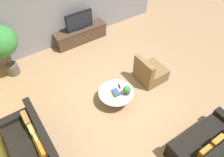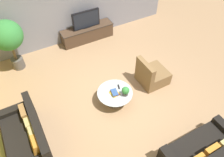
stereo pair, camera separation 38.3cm
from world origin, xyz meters
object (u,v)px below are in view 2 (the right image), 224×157
object	(u,v)px
couch_by_wall	(27,137)
potted_plant_tabletop	(125,91)
media_console	(87,33)
couch_near_entry	(203,153)
potted_palm_tall	(8,37)
armchair_wicker	(152,75)
coffee_table	(115,95)
television	(86,20)

from	to	relation	value
couch_by_wall	potted_plant_tabletop	world-z (taller)	couch_by_wall
media_console	couch_near_entry	bearing A→B (deg)	-86.30
couch_by_wall	potted_palm_tall	world-z (taller)	potted_palm_tall
potted_plant_tabletop	armchair_wicker	bearing A→B (deg)	16.73
potted_plant_tabletop	couch_by_wall	bearing A→B (deg)	178.88
coffee_table	couch_by_wall	size ratio (longest dim) A/B	0.54
coffee_table	potted_plant_tabletop	distance (m)	0.38
armchair_wicker	potted_plant_tabletop	world-z (taller)	armchair_wicker
media_console	couch_by_wall	distance (m)	4.35
couch_by_wall	potted_palm_tall	size ratio (longest dim) A/B	1.06
media_console	couch_near_entry	distance (m)	5.42
television	couch_near_entry	world-z (taller)	television
couch_near_entry	armchair_wicker	bearing A→B (deg)	-99.86
media_console	couch_by_wall	size ratio (longest dim) A/B	1.08
armchair_wicker	potted_plant_tabletop	xyz separation A→B (m)	(-1.13, -0.34, 0.26)
television	armchair_wicker	size ratio (longest dim) A/B	1.16
armchair_wicker	couch_near_entry	bearing A→B (deg)	170.14
armchair_wicker	potted_palm_tall	distance (m)	4.34
couch_by_wall	potted_plant_tabletop	distance (m)	2.62
potted_palm_tall	media_console	bearing A→B (deg)	7.09
armchair_wicker	potted_plant_tabletop	distance (m)	1.21
media_console	potted_palm_tall	bearing A→B (deg)	-172.91
armchair_wicker	potted_palm_tall	world-z (taller)	potted_palm_tall
media_console	armchair_wicker	bearing A→B (deg)	-74.84
media_console	coffee_table	distance (m)	3.09
television	potted_palm_tall	size ratio (longest dim) A/B	0.59
television	couch_near_entry	size ratio (longest dim) A/B	0.56
armchair_wicker	potted_palm_tall	bearing A→B (deg)	52.50
armchair_wicker	potted_palm_tall	size ratio (longest dim) A/B	0.51
couch_near_entry	potted_palm_tall	bearing A→B (deg)	-60.10
media_console	couch_near_entry	xyz separation A→B (m)	(0.35, -5.41, 0.02)
television	couch_near_entry	xyz separation A→B (m)	(0.35, -5.41, -0.54)
television	media_console	bearing A→B (deg)	90.00
coffee_table	couch_near_entry	xyz separation A→B (m)	(0.89, -2.37, 0.02)
coffee_table	potted_palm_tall	size ratio (longest dim) A/B	0.57
couch_by_wall	couch_near_entry	bearing A→B (deg)	56.08
couch_by_wall	potted_palm_tall	bearing A→B (deg)	172.57
media_console	armchair_wicker	xyz separation A→B (m)	(0.79, -2.90, 0.00)
potted_palm_tall	television	bearing A→B (deg)	7.06
coffee_table	television	bearing A→B (deg)	79.87
couch_near_entry	potted_palm_tall	size ratio (longest dim) A/B	1.05
couch_near_entry	armchair_wicker	size ratio (longest dim) A/B	2.06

